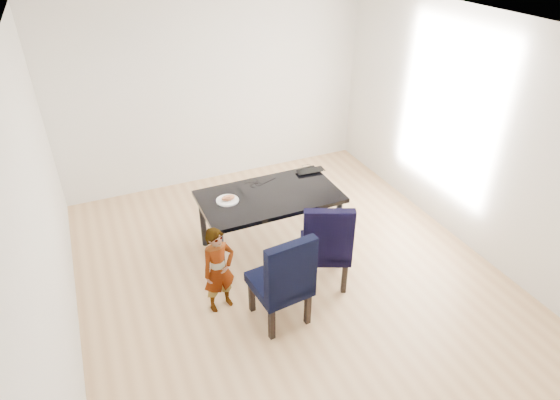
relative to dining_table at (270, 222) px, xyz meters
name	(u,v)px	position (x,y,z in m)	size (l,w,h in m)	color
floor	(287,271)	(0.00, -0.50, -0.38)	(4.50, 5.00, 0.01)	tan
ceiling	(290,25)	(0.00, -0.50, 2.33)	(4.50, 5.00, 0.01)	white
wall_back	(214,91)	(0.00, 2.00, 0.98)	(4.50, 0.01, 2.70)	white
wall_front	(467,352)	(0.00, -3.00, 0.98)	(4.50, 0.01, 2.70)	white
wall_left	(42,218)	(-2.25, -0.50, 0.98)	(0.01, 5.00, 2.70)	silver
wall_right	(464,131)	(2.25, -0.50, 0.98)	(0.01, 5.00, 2.70)	white
dining_table	(270,222)	(0.00, 0.00, 0.00)	(1.60, 0.90, 0.75)	black
chair_left	(279,276)	(-0.36, -1.10, 0.16)	(0.51, 0.53, 1.06)	black
chair_right	(325,241)	(0.32, -0.78, 0.15)	(0.51, 0.53, 1.05)	black
child	(219,270)	(-0.85, -0.72, 0.11)	(0.35, 0.23, 0.97)	#D04D11
plate	(227,200)	(-0.48, 0.07, 0.38)	(0.26, 0.26, 0.01)	white
sandwich	(228,198)	(-0.48, 0.06, 0.42)	(0.16, 0.07, 0.06)	#AE653E
laptop	(309,169)	(0.68, 0.35, 0.39)	(0.36, 0.23, 0.03)	black
cable_tangle	(256,185)	(-0.06, 0.27, 0.38)	(0.14, 0.14, 0.01)	black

